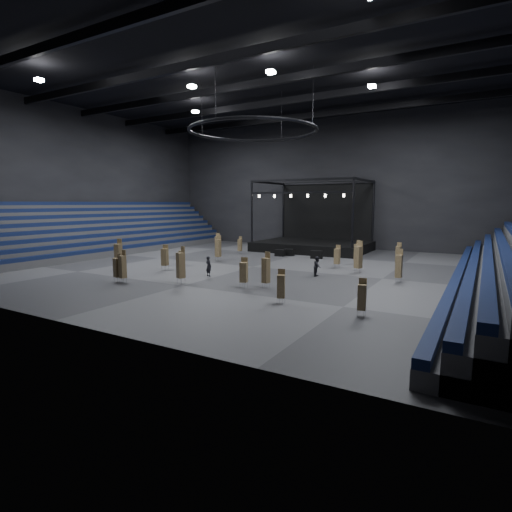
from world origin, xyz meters
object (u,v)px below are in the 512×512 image
Objects in this scene: chair_stack_6 at (182,256)px; chair_stack_9 at (218,243)px; chair_stack_0 at (117,267)px; chair_stack_12 at (165,257)px; chair_stack_14 at (398,254)px; flight_case_mid at (289,252)px; flight_case_right at (317,255)px; chair_stack_16 at (123,266)px; stage at (315,239)px; chair_stack_7 at (337,256)px; man_center at (209,266)px; flight_case_left at (280,253)px; chair_stack_4 at (362,297)px; chair_stack_10 at (181,265)px; chair_stack_1 at (266,270)px; chair_stack_3 at (218,248)px; crew_member at (317,266)px; chair_stack_8 at (281,286)px; chair_stack_11 at (240,245)px; chair_stack_2 at (358,257)px; chair_stack_5 at (118,254)px; chair_stack_15 at (244,272)px; chair_stack_13 at (357,252)px; chair_stack_17 at (399,266)px.

chair_stack_6 is 0.72× the size of chair_stack_9.
chair_stack_0 is 8.91m from chair_stack_6.
chair_stack_12 reaches higher than chair_stack_14.
flight_case_right reaches higher than flight_case_mid.
flight_case_right is 22.23m from chair_stack_16.
stage reaches higher than chair_stack_16.
chair_stack_12 is (0.28, -2.71, 0.28)m from chair_stack_6.
man_center is at bearing -124.08° from chair_stack_7.
flight_case_right is at bearing 2.94° from flight_case_left.
chair_stack_12 is at bearing 154.29° from chair_stack_4.
chair_stack_9 is 0.88× the size of chair_stack_10.
flight_case_mid is 21.84m from chair_stack_16.
man_center is (-6.57, 1.76, -0.50)m from chair_stack_1.
chair_stack_3 is at bearing -166.82° from chair_stack_7.
flight_case_left is at bearing 88.59° from chair_stack_0.
flight_case_left is at bearing 35.94° from crew_member.
chair_stack_12 is at bearing -86.85° from chair_stack_6.
chair_stack_6 is at bearing 130.61° from chair_stack_8.
chair_stack_12 reaches higher than chair_stack_11.
chair_stack_6 is at bearing -141.27° from chair_stack_2.
flight_case_mid is 0.41× the size of chair_stack_5.
flight_case_left is 12.71m from chair_stack_6.
chair_stack_10 is (9.44, -2.16, -0.00)m from chair_stack_5.
crew_member reaches higher than flight_case_right.
chair_stack_6 is (-5.88, -12.53, 0.59)m from flight_case_mid.
chair_stack_12 is (-4.87, -14.30, 0.88)m from flight_case_left.
chair_stack_9 is 18.14m from crew_member.
man_center is (5.69, -3.17, -0.13)m from chair_stack_6.
flight_case_right is at bearing -66.71° from stage.
man_center is at bearing -120.91° from chair_stack_2.
chair_stack_12 is (-0.69, 6.15, 0.08)m from chair_stack_0.
chair_stack_6 is 0.78× the size of chair_stack_14.
stage is 25.47m from chair_stack_15.
chair_stack_4 is at bearing -46.52° from chair_stack_11.
chair_stack_7 reaches higher than chair_stack_4.
chair_stack_0 is 23.15m from chair_stack_13.
chair_stack_6 is 0.81× the size of chair_stack_15.
chair_stack_4 is 18.85m from chair_stack_16.
chair_stack_0 is at bearing -98.56° from chair_stack_9.
chair_stack_17 is (9.53, 7.83, 0.14)m from chair_stack_15.
chair_stack_2 is at bearing -33.38° from chair_stack_9.
chair_stack_9 is 18.86m from chair_stack_16.
chair_stack_15 is at bearing -59.25° from chair_stack_11.
chair_stack_15 reaches higher than crew_member.
chair_stack_7 is (7.96, -6.02, 0.78)m from flight_case_mid.
chair_stack_15 is 0.87× the size of chair_stack_16.
chair_stack_3 is at bearing 132.64° from chair_stack_10.
flight_case_right is at bearing 47.90° from chair_stack_6.
chair_stack_6 is 15.30m from chair_stack_7.
chair_stack_3 is 14.70m from chair_stack_13.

